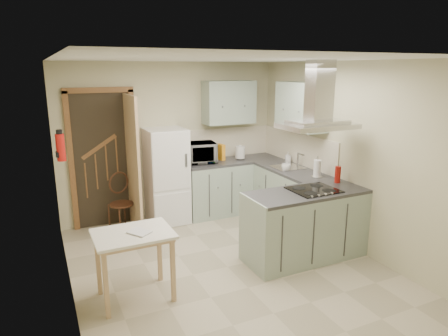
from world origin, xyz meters
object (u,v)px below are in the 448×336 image
extractor_hood (317,126)px  bentwood_chair (122,204)px  microwave (197,153)px  drop_leaf_table (135,266)px  fridge (167,176)px  peninsula (305,225)px

extractor_hood → bentwood_chair: 3.13m
extractor_hood → microwave: extractor_hood is taller
drop_leaf_table → fridge: bearing=63.2°
extractor_hood → peninsula: bearing=180.0°
extractor_hood → microwave: (-0.79, 2.03, -0.65)m
drop_leaf_table → microwave: (1.52, 2.04, 0.69)m
drop_leaf_table → microwave: 2.64m
bentwood_chair → microwave: size_ratio=1.33×
extractor_hood → drop_leaf_table: 2.67m
peninsula → extractor_hood: (0.10, 0.00, 1.27)m
peninsula → bentwood_chair: size_ratio=1.96×
fridge → peninsula: size_ratio=0.97×
peninsula → microwave: bearing=108.7°
bentwood_chair → microwave: microwave is taller
fridge → drop_leaf_table: size_ratio=1.87×
fridge → peninsula: bearing=-58.3°
extractor_hood → drop_leaf_table: (-2.31, -0.01, -1.34)m
peninsula → bentwood_chair: bearing=134.8°
microwave → drop_leaf_table: bearing=-118.6°
fridge → microwave: fridge is taller
extractor_hood → fridge: bearing=123.8°
peninsula → bentwood_chair: (-1.95, 1.97, -0.05)m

